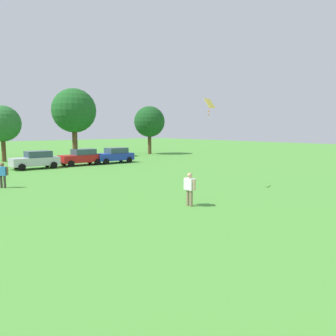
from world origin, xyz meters
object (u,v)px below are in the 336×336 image
kite (209,105)px  parked_car_red_3 (81,157)px  parked_car_silver_2 (36,160)px  parked_car_blue_4 (114,155)px  tree_center (2,124)px  tree_right (74,111)px  tree_far_right (149,122)px  bystander_near_trees (2,173)px  adult_bystander (190,186)px

kite → parked_car_red_3: size_ratio=0.24×
parked_car_silver_2 → parked_car_red_3: (4.73, 0.15, 0.00)m
parked_car_silver_2 → parked_car_blue_4: bearing=179.5°
tree_center → tree_right: size_ratio=0.71×
kite → parked_car_silver_2: (-4.62, 18.11, -4.40)m
parked_car_red_3 → parked_car_blue_4: same height
parked_car_blue_4 → tree_right: (0.05, 10.23, 5.27)m
tree_right → tree_far_right: tree_right is taller
bystander_near_trees → kite: (9.83, -8.79, 4.29)m
parked_car_red_3 → tree_center: 11.20m
tree_center → tree_far_right: 19.98m
kite → tree_right: (3.99, 28.27, 0.87)m
bystander_near_trees → kite: kite is taller
kite → tree_right: 28.56m
kite → tree_right: bearing=82.0°
kite → parked_car_red_3: (0.12, 18.26, -4.40)m
kite → tree_far_right: size_ratio=0.15×
parked_car_silver_2 → tree_far_right: 21.42m
adult_bystander → parked_car_silver_2: bearing=-178.7°
parked_car_silver_2 → tree_right: tree_right is taller
parked_car_red_3 → tree_center: bearing=-60.8°
parked_car_blue_4 → tree_far_right: (10.91, 8.12, 3.93)m
parked_car_silver_2 → tree_far_right: tree_far_right is taller
parked_car_silver_2 → parked_car_red_3: 4.73m
bystander_near_trees → parked_car_silver_2: parked_car_silver_2 is taller
parked_car_red_3 → tree_right: tree_right is taller
parked_car_silver_2 → tree_center: 10.07m
parked_car_blue_4 → tree_far_right: size_ratio=0.61×
kite → parked_car_red_3: kite is taller
adult_bystander → tree_right: bearing=165.2°
parked_car_silver_2 → tree_right: 14.32m
tree_center → parked_car_silver_2: bearing=-87.2°
tree_center → tree_right: tree_right is taller
parked_car_silver_2 → parked_car_blue_4: size_ratio=1.00×
adult_bystander → parked_car_silver_2: (-0.52, 20.72, -0.13)m
bystander_near_trees → parked_car_red_3: parked_car_red_3 is taller
parked_car_silver_2 → kite: bearing=104.3°
adult_bystander → tree_center: (-0.97, 30.16, 3.37)m
kite → tree_center: bearing=100.4°
parked_car_red_3 → tree_far_right: 17.17m
kite → tree_center: tree_center is taller
kite → parked_car_silver_2: size_ratio=0.24×
tree_far_right → parked_car_red_3: bearing=-151.8°
bystander_near_trees → tree_far_right: tree_far_right is taller
adult_bystander → tree_far_right: size_ratio=0.23×
adult_bystander → tree_center: size_ratio=0.26×
tree_far_right → parked_car_blue_4: bearing=-143.4°
parked_car_blue_4 → tree_center: tree_center is taller
bystander_near_trees → parked_car_blue_4: (13.77, 9.24, -0.12)m
parked_car_red_3 → tree_right: (3.87, 10.01, 5.27)m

